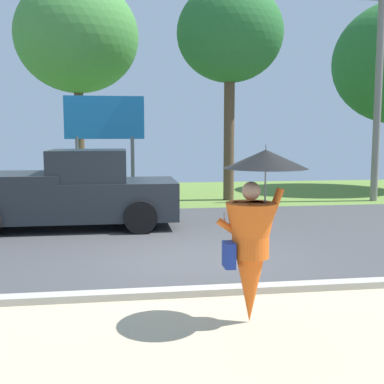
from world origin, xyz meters
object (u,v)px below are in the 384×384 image
object	(u,v)px
tree_center_back	(230,35)
utility_pole	(378,87)
monk_pedestrian	(254,233)
pickup_truck	(69,192)
tree_right_mid	(77,37)
roadside_billboard	(105,125)

from	to	relation	value
tree_center_back	utility_pole	bearing A→B (deg)	-10.79
utility_pole	monk_pedestrian	bearing A→B (deg)	-125.15
monk_pedestrian	tree_center_back	distance (m)	11.87
tree_center_back	monk_pedestrian	bearing A→B (deg)	-101.00
pickup_truck	tree_right_mid	bearing A→B (deg)	92.60
utility_pole	tree_center_back	bearing A→B (deg)	169.21
utility_pole	roadside_billboard	xyz separation A→B (m)	(-9.03, 0.97, -1.25)
utility_pole	tree_right_mid	world-z (taller)	tree_right_mid
monk_pedestrian	tree_center_back	world-z (taller)	tree_center_back
monk_pedestrian	tree_center_back	bearing A→B (deg)	84.64
monk_pedestrian	tree_right_mid	bearing A→B (deg)	108.20
monk_pedestrian	utility_pole	world-z (taller)	utility_pole
pickup_truck	tree_right_mid	size ratio (longest dim) A/B	0.64
tree_center_back	tree_right_mid	world-z (taller)	tree_right_mid
pickup_truck	utility_pole	size ratio (longest dim) A/B	0.72
pickup_truck	tree_center_back	size ratio (longest dim) A/B	0.72
monk_pedestrian	utility_pole	xyz separation A→B (m)	(6.96, 9.88, 2.71)
utility_pole	roadside_billboard	distance (m)	9.17
pickup_truck	utility_pole	distance (m)	10.75
pickup_truck	roadside_billboard	distance (m)	4.75
monk_pedestrian	tree_right_mid	world-z (taller)	tree_right_mid
tree_right_mid	roadside_billboard	bearing A→B (deg)	-71.95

